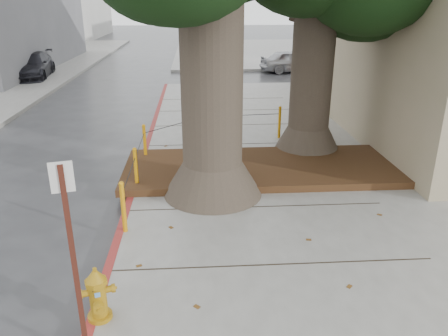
# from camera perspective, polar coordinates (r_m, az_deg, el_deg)

# --- Properties ---
(ground) EXTENTS (140.00, 140.00, 0.00)m
(ground) POSITION_cam_1_polar(r_m,az_deg,el_deg) (6.90, 2.12, -13.69)
(ground) COLOR #28282B
(ground) RESTS_ON ground
(sidewalk_far) EXTENTS (16.00, 20.00, 0.15)m
(sidewalk_far) POSITION_cam_1_polar(r_m,az_deg,el_deg) (36.45, 6.90, 14.92)
(sidewalk_far) COLOR slate
(sidewalk_far) RESTS_ON ground
(curb_red) EXTENTS (0.14, 26.00, 0.16)m
(curb_red) POSITION_cam_1_polar(r_m,az_deg,el_deg) (9.11, -12.17, -4.48)
(curb_red) COLOR maroon
(curb_red) RESTS_ON ground
(planter_bed) EXTENTS (6.40, 2.60, 0.16)m
(planter_bed) POSITION_cam_1_polar(r_m,az_deg,el_deg) (10.34, 4.91, 0.04)
(planter_bed) COLOR black
(planter_bed) RESTS_ON sidewalk_main
(bollard_ring) EXTENTS (3.79, 5.39, 0.95)m
(bollard_ring) POSITION_cam_1_polar(r_m,az_deg,el_deg) (10.53, -4.96, 2.94)
(bollard_ring) COLOR orange
(bollard_ring) RESTS_ON sidewalk_main
(fire_hydrant) EXTENTS (0.40, 0.38, 0.74)m
(fire_hydrant) POSITION_cam_1_polar(r_m,az_deg,el_deg) (5.87, -16.19, -15.57)
(fire_hydrant) COLOR #B07D12
(fire_hydrant) RESTS_ON sidewalk_main
(signpost) EXTENTS (0.23, 0.07, 2.33)m
(signpost) POSITION_cam_1_polar(r_m,az_deg,el_deg) (4.93, -19.17, -10.31)
(signpost) COLOR #471911
(signpost) RESTS_ON sidewalk_main
(car_silver) EXTENTS (3.85, 1.91, 1.26)m
(car_silver) POSITION_cam_1_polar(r_m,az_deg,el_deg) (26.16, 8.97, 13.64)
(car_silver) COLOR #B3B3B8
(car_silver) RESTS_ON ground
(car_red) EXTENTS (3.38, 1.49, 1.08)m
(car_red) POSITION_cam_1_polar(r_m,az_deg,el_deg) (25.19, 14.97, 12.70)
(car_red) COLOR maroon
(car_red) RESTS_ON ground
(car_dark) EXTENTS (2.48, 4.91, 1.37)m
(car_dark) POSITION_cam_1_polar(r_m,az_deg,el_deg) (25.56, -23.98, 12.07)
(car_dark) COLOR black
(car_dark) RESTS_ON ground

